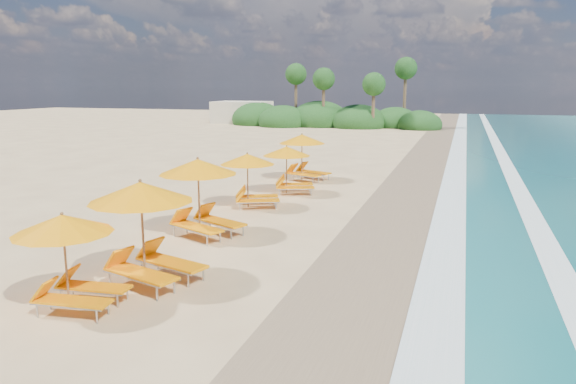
% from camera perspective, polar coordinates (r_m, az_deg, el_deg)
% --- Properties ---
extents(ground, '(160.00, 160.00, 0.00)m').
position_cam_1_polar(ground, '(19.44, 0.00, -3.47)').
color(ground, '#D6B77E').
rests_on(ground, ground).
extents(wet_sand, '(4.00, 160.00, 0.01)m').
position_cam_1_polar(wet_sand, '(18.63, 11.81, -4.36)').
color(wet_sand, '#8C7353').
rests_on(wet_sand, ground).
extents(surf_foam, '(4.00, 160.00, 0.01)m').
position_cam_1_polar(surf_foam, '(18.56, 20.15, -4.82)').
color(surf_foam, white).
rests_on(surf_foam, ground).
extents(station_0, '(2.55, 2.40, 2.22)m').
position_cam_1_polar(station_0, '(12.95, -21.88, -6.20)').
color(station_0, olive).
rests_on(station_0, ground).
extents(station_1, '(3.33, 3.23, 2.65)m').
position_cam_1_polar(station_1, '(13.99, -14.60, -3.44)').
color(station_1, olive).
rests_on(station_1, ground).
extents(station_2, '(3.42, 3.39, 2.62)m').
position_cam_1_polar(station_2, '(18.03, -9.02, 0.01)').
color(station_2, olive).
rests_on(station_2, ground).
extents(station_3, '(2.97, 2.94, 2.27)m').
position_cam_1_polar(station_3, '(22.04, -3.84, 1.66)').
color(station_3, olive).
rests_on(station_3, ground).
extents(station_4, '(2.89, 2.84, 2.24)m').
position_cam_1_polar(station_4, '(24.81, 0.24, 2.72)').
color(station_4, olive).
rests_on(station_4, ground).
extents(station_5, '(3.14, 3.08, 2.47)m').
position_cam_1_polar(station_5, '(28.30, 1.79, 4.04)').
color(station_5, olive).
rests_on(station_5, ground).
extents(treeline, '(25.80, 8.80, 9.74)m').
position_cam_1_polar(treeline, '(65.44, 4.14, 7.80)').
color(treeline, '#163D14').
rests_on(treeline, ground).
extents(beach_building, '(7.00, 5.00, 2.80)m').
position_cam_1_polar(beach_building, '(71.60, -4.88, 8.41)').
color(beach_building, beige).
rests_on(beach_building, ground).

